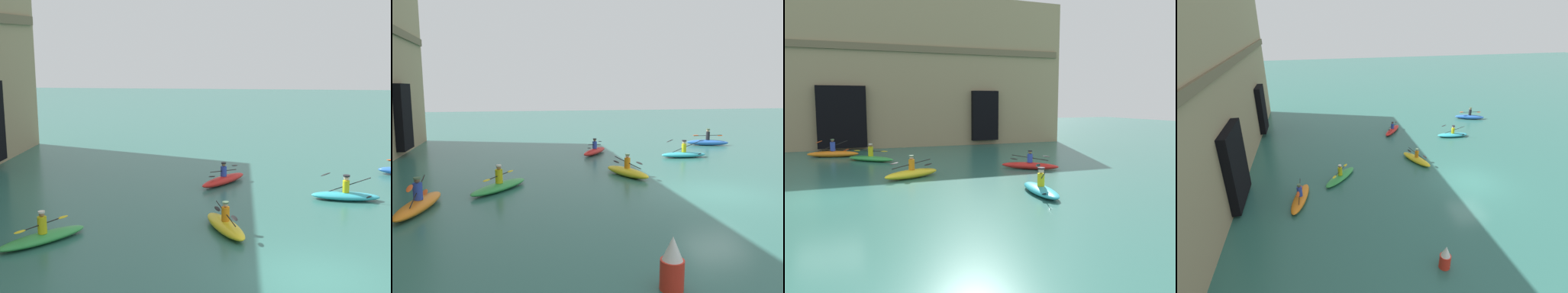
% 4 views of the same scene
% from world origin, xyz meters
% --- Properties ---
extents(ground_plane, '(120.00, 120.00, 0.00)m').
position_xyz_m(ground_plane, '(0.00, 0.00, 0.00)').
color(ground_plane, '#2D665B').
extents(kayak_blue, '(1.62, 3.11, 1.27)m').
position_xyz_m(kayak_blue, '(12.35, -6.24, 0.26)').
color(kayak_blue, blue).
rests_on(kayak_blue, ground).
extents(kayak_yellow, '(2.97, 1.88, 1.10)m').
position_xyz_m(kayak_yellow, '(3.67, 2.73, 0.24)').
color(kayak_yellow, yellow).
rests_on(kayak_yellow, ground).
extents(kayak_cyan, '(1.02, 2.88, 1.14)m').
position_xyz_m(kayak_cyan, '(7.95, -2.25, 0.21)').
color(kayak_cyan, '#33B2C6').
rests_on(kayak_cyan, ground).
extents(kayak_green, '(2.98, 2.68, 1.09)m').
position_xyz_m(kayak_green, '(2.16, 8.79, 0.20)').
color(kayak_green, green).
rests_on(kayak_green, ground).
extents(kayak_orange, '(3.39, 1.48, 1.20)m').
position_xyz_m(kayak_orange, '(-0.09, 11.47, 0.24)').
color(kayak_orange, orange).
rests_on(kayak_orange, ground).
extents(kayak_red, '(2.90, 2.32, 1.03)m').
position_xyz_m(kayak_red, '(10.13, 2.97, 0.22)').
color(kayak_red, red).
rests_on(kayak_red, ground).
extents(marker_buoy, '(0.52, 0.52, 1.19)m').
position_xyz_m(marker_buoy, '(-6.75, 4.90, 0.55)').
color(marker_buoy, red).
rests_on(marker_buoy, ground).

